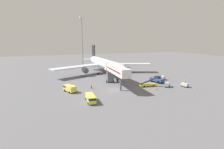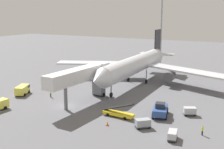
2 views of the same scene
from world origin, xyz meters
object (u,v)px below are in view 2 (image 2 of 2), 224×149
baggage_cart_far_center (190,111)px  apron_light_mast (162,8)px  baggage_cart_mid_left (173,135)px  baggage_cart_mid_center (143,123)px  ground_crew_worker_foreground (202,130)px  belt_loader_truck (118,113)px  pushback_tug (160,110)px  ground_crew_worker_midground (51,93)px  airplane_at_gate (137,64)px  jet_bridge (82,76)px  service_van_outer_right (23,89)px  safety_cone_alpha (107,124)px

baggage_cart_far_center → apron_light_mast: apron_light_mast is taller
baggage_cart_mid_left → baggage_cart_mid_center: bearing=159.7°
baggage_cart_far_center → ground_crew_worker_foreground: ground_crew_worker_foreground is taller
belt_loader_truck → baggage_cart_mid_center: belt_loader_truck is taller
pushback_tug → ground_crew_worker_foreground: 10.48m
baggage_cart_mid_center → belt_loader_truck: bearing=154.4°
baggage_cart_far_center → ground_crew_worker_midground: 31.33m
airplane_at_gate → baggage_cart_far_center: (19.48, -19.29, -4.32)m
jet_bridge → baggage_cart_mid_left: size_ratio=6.96×
belt_loader_truck → ground_crew_worker_foreground: bearing=-4.7°
jet_bridge → service_van_outer_right: (-16.25, -1.33, -4.69)m
ground_crew_worker_midground → baggage_cart_far_center: bearing=5.2°
baggage_cart_mid_left → ground_crew_worker_midground: size_ratio=1.49×
safety_cone_alpha → jet_bridge: bearing=140.6°
belt_loader_truck → baggage_cart_mid_center: 6.78m
ground_crew_worker_foreground → pushback_tug: bearing=148.5°
baggage_cart_mid_left → baggage_cart_far_center: (-0.41, 12.21, 0.09)m
baggage_cart_far_center → ground_crew_worker_foreground: 9.35m
belt_loader_truck → jet_bridge: bearing=158.1°
airplane_at_gate → ground_crew_worker_midground: size_ratio=27.24×
apron_light_mast → airplane_at_gate: bearing=-82.4°
jet_bridge → ground_crew_worker_midground: size_ratio=10.36×
airplane_at_gate → belt_loader_truck: 27.94m
service_van_outer_right → baggage_cart_far_center: size_ratio=1.97×
baggage_cart_mid_center → ground_crew_worker_foreground: bearing=9.9°
airplane_at_gate → baggage_cart_far_center: airplane_at_gate is taller
airplane_at_gate → belt_loader_truck: size_ratio=8.21×
airplane_at_gate → baggage_cart_mid_left: 37.52m
service_van_outer_right → baggage_cart_far_center: (38.66, 4.07, -0.32)m
baggage_cart_mid_center → ground_crew_worker_foreground: size_ratio=1.72×
baggage_cart_mid_left → baggage_cart_mid_center: size_ratio=0.98×
service_van_outer_right → safety_cone_alpha: service_van_outer_right is taller
baggage_cart_mid_left → safety_cone_alpha: baggage_cart_mid_left is taller
pushback_tug → safety_cone_alpha: (-6.39, -9.02, -0.85)m
baggage_cart_far_center → safety_cone_alpha: (-11.21, -11.94, -0.49)m
pushback_tug → baggage_cart_far_center: size_ratio=2.31×
pushback_tug → baggage_cart_mid_center: 7.16m
belt_loader_truck → baggage_cart_mid_left: bearing=-23.1°
pushback_tug → safety_cone_alpha: 11.08m
belt_loader_truck → baggage_cart_far_center: 13.55m
airplane_at_gate → ground_crew_worker_midground: bearing=-117.9°
ground_crew_worker_foreground → baggage_cart_mid_center: bearing=-170.1°
service_van_outer_right → baggage_cart_mid_left: size_ratio=1.88×
safety_cone_alpha → apron_light_mast: apron_light_mast is taller
baggage_cart_mid_left → ground_crew_worker_midground: bearing=163.5°
belt_loader_truck → airplane_at_gate: bearing=106.8°
airplane_at_gate → baggage_cart_mid_center: size_ratio=18.02×
safety_cone_alpha → service_van_outer_right: bearing=164.0°
baggage_cart_far_center → ground_crew_worker_midground: size_ratio=1.42×
pushback_tug → ground_crew_worker_midground: (-26.38, 0.08, -0.24)m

